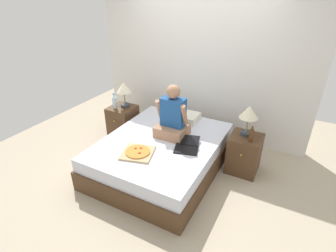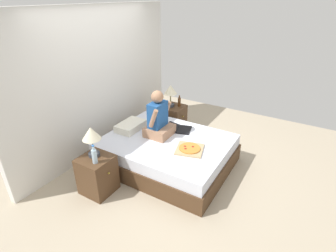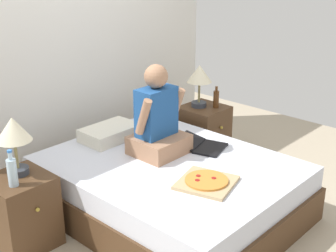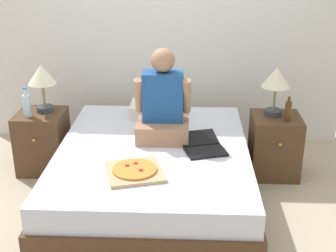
% 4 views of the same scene
% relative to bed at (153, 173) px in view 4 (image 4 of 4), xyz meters
% --- Properties ---
extents(ground_plane, '(5.84, 5.84, 0.00)m').
position_rel_bed_xyz_m(ground_plane, '(0.00, 0.00, -0.24)').
color(ground_plane, tan).
extents(wall_back, '(3.84, 0.12, 2.50)m').
position_rel_bed_xyz_m(wall_back, '(0.00, 1.38, 1.01)').
color(wall_back, silver).
rests_on(wall_back, ground).
extents(bed, '(1.61, 2.04, 0.49)m').
position_rel_bed_xyz_m(bed, '(0.00, 0.00, 0.00)').
color(bed, '#4C331E').
rests_on(bed, ground).
extents(nightstand_left, '(0.44, 0.47, 0.58)m').
position_rel_bed_xyz_m(nightstand_left, '(-1.10, 0.51, 0.05)').
color(nightstand_left, '#4C331E').
rests_on(nightstand_left, ground).
extents(lamp_on_left_nightstand, '(0.26, 0.26, 0.45)m').
position_rel_bed_xyz_m(lamp_on_left_nightstand, '(-1.06, 0.56, 0.66)').
color(lamp_on_left_nightstand, '#333842').
rests_on(lamp_on_left_nightstand, nightstand_left).
extents(water_bottle, '(0.07, 0.07, 0.28)m').
position_rel_bed_xyz_m(water_bottle, '(-1.18, 0.42, 0.45)').
color(water_bottle, silver).
rests_on(water_bottle, nightstand_left).
extents(nightstand_right, '(0.44, 0.47, 0.58)m').
position_rel_bed_xyz_m(nightstand_right, '(1.10, 0.51, 0.05)').
color(nightstand_right, '#4C331E').
rests_on(nightstand_right, ground).
extents(lamp_on_right_nightstand, '(0.26, 0.26, 0.45)m').
position_rel_bed_xyz_m(lamp_on_right_nightstand, '(1.07, 0.56, 0.66)').
color(lamp_on_right_nightstand, '#333842').
rests_on(lamp_on_right_nightstand, nightstand_right).
extents(beer_bottle, '(0.06, 0.06, 0.23)m').
position_rel_bed_xyz_m(beer_bottle, '(1.17, 0.41, 0.43)').
color(beer_bottle, '#512D14').
rests_on(beer_bottle, nightstand_right).
extents(pillow, '(0.52, 0.34, 0.12)m').
position_rel_bed_xyz_m(pillow, '(-0.01, 0.74, 0.31)').
color(pillow, silver).
rests_on(pillow, bed).
extents(person_seated, '(0.47, 0.40, 0.78)m').
position_rel_bed_xyz_m(person_seated, '(0.07, 0.21, 0.54)').
color(person_seated, '#A37556').
rests_on(person_seated, bed).
extents(laptop, '(0.42, 0.49, 0.07)m').
position_rel_bed_xyz_m(laptop, '(0.41, -0.03, 0.27)').
color(laptop, black).
rests_on(laptop, bed).
extents(pizza_box, '(0.49, 0.49, 0.04)m').
position_rel_bed_xyz_m(pizza_box, '(-0.10, -0.47, 0.27)').
color(pizza_box, tan).
rests_on(pizza_box, bed).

